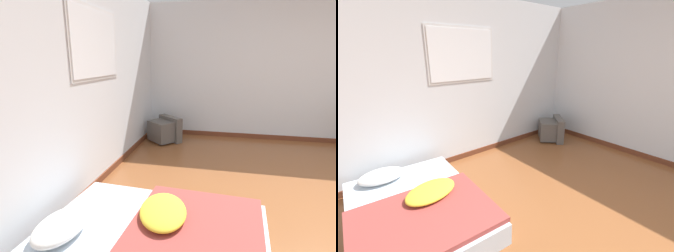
{
  "view_description": "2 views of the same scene",
  "coord_description": "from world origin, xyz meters",
  "views": [
    {
      "loc": [
        -2.62,
        1.43,
        1.55
      ],
      "look_at": [
        0.59,
        2.14,
        0.7
      ],
      "focal_mm": 28.0,
      "sensor_mm": 36.0,
      "label": 1
    },
    {
      "loc": [
        -1.45,
        -0.25,
        1.78
      ],
      "look_at": [
        0.53,
        2.15,
        0.73
      ],
      "focal_mm": 24.0,
      "sensor_mm": 36.0,
      "label": 2
    }
  ],
  "objects": [
    {
      "name": "crt_tv",
      "position": [
        2.08,
        2.54,
        0.22
      ],
      "size": [
        0.69,
        0.69,
        0.47
      ],
      "color": "#56514C",
      "rests_on": "ground_plane"
    },
    {
      "name": "wall_back",
      "position": [
        0.0,
        2.99,
        1.29
      ],
      "size": [
        7.71,
        0.08,
        2.6
      ],
      "color": "silver",
      "rests_on": "ground_plane"
    },
    {
      "name": "wall_right",
      "position": [
        2.68,
        0.0,
        1.29
      ],
      "size": [
        0.08,
        8.31,
        2.6
      ],
      "color": "silver",
      "rests_on": "ground_plane"
    },
    {
      "name": "mattress_bed",
      "position": [
        -0.91,
        1.93,
        0.15
      ],
      "size": [
        1.37,
        1.83,
        0.38
      ],
      "color": "silver",
      "rests_on": "ground_plane"
    }
  ]
}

